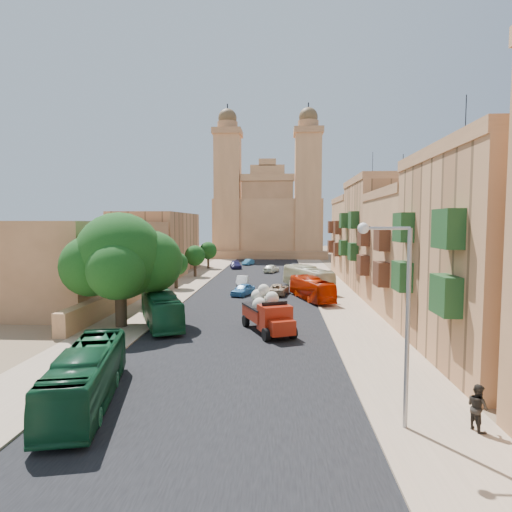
# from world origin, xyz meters

# --- Properties ---
(ground) EXTENTS (260.00, 260.00, 0.00)m
(ground) POSITION_xyz_m (0.00, 0.00, 0.00)
(ground) COLOR brown
(road_surface) EXTENTS (14.00, 140.00, 0.01)m
(road_surface) POSITION_xyz_m (0.00, 30.00, 0.01)
(road_surface) COLOR black
(road_surface) RESTS_ON ground
(sidewalk_east) EXTENTS (5.00, 140.00, 0.01)m
(sidewalk_east) POSITION_xyz_m (9.50, 30.00, 0.01)
(sidewalk_east) COLOR tan
(sidewalk_east) RESTS_ON ground
(sidewalk_west) EXTENTS (5.00, 140.00, 0.01)m
(sidewalk_west) POSITION_xyz_m (-9.50, 30.00, 0.01)
(sidewalk_west) COLOR tan
(sidewalk_west) RESTS_ON ground
(kerb_east) EXTENTS (0.25, 140.00, 0.12)m
(kerb_east) POSITION_xyz_m (7.00, 30.00, 0.06)
(kerb_east) COLOR tan
(kerb_east) RESTS_ON ground
(kerb_west) EXTENTS (0.25, 140.00, 0.12)m
(kerb_west) POSITION_xyz_m (-7.00, 30.00, 0.06)
(kerb_west) COLOR tan
(kerb_west) RESTS_ON ground
(townhouse_a) EXTENTS (9.00, 14.00, 16.40)m
(townhouse_a) POSITION_xyz_m (15.95, -3.00, 6.41)
(townhouse_a) COLOR tan
(townhouse_a) RESTS_ON ground
(townhouse_b) EXTENTS (9.00, 14.00, 14.90)m
(townhouse_b) POSITION_xyz_m (15.95, 11.00, 5.66)
(townhouse_b) COLOR #B27C50
(townhouse_b) RESTS_ON ground
(townhouse_c) EXTENTS (9.00, 14.00, 17.40)m
(townhouse_c) POSITION_xyz_m (15.95, 25.00, 6.91)
(townhouse_c) COLOR tan
(townhouse_c) RESTS_ON ground
(townhouse_d) EXTENTS (9.00, 14.00, 15.90)m
(townhouse_d) POSITION_xyz_m (15.95, 39.00, 6.16)
(townhouse_d) COLOR #B27C50
(townhouse_d) RESTS_ON ground
(west_wall) EXTENTS (1.00, 40.00, 1.80)m
(west_wall) POSITION_xyz_m (-12.50, 20.00, 0.90)
(west_wall) COLOR #B27C50
(west_wall) RESTS_ON ground
(west_building_low) EXTENTS (10.00, 28.00, 8.40)m
(west_building_low) POSITION_xyz_m (-18.00, 18.00, 4.20)
(west_building_low) COLOR #9E6B45
(west_building_low) RESTS_ON ground
(west_building_mid) EXTENTS (10.00, 22.00, 10.00)m
(west_building_mid) POSITION_xyz_m (-18.00, 44.00, 5.00)
(west_building_mid) COLOR tan
(west_building_mid) RESTS_ON ground
(church) EXTENTS (28.00, 22.50, 36.30)m
(church) POSITION_xyz_m (-0.00, 78.61, 9.52)
(church) COLOR #B27C50
(church) RESTS_ON ground
(ficus_tree) EXTENTS (9.08, 8.35, 9.08)m
(ficus_tree) POSITION_xyz_m (-9.42, 4.01, 5.36)
(ficus_tree) COLOR #38291C
(ficus_tree) RESTS_ON ground
(street_tree_a) EXTENTS (2.92, 2.92, 4.49)m
(street_tree_a) POSITION_xyz_m (-10.00, 12.00, 3.00)
(street_tree_a) COLOR #38291C
(street_tree_a) RESTS_ON ground
(street_tree_b) EXTENTS (3.03, 3.03, 4.66)m
(street_tree_b) POSITION_xyz_m (-10.00, 24.00, 3.11)
(street_tree_b) COLOR #38291C
(street_tree_b) RESTS_ON ground
(street_tree_c) EXTENTS (3.14, 3.14, 4.83)m
(street_tree_c) POSITION_xyz_m (-10.00, 36.00, 3.23)
(street_tree_c) COLOR #38291C
(street_tree_c) RESTS_ON ground
(street_tree_d) EXTENTS (3.17, 3.17, 4.87)m
(street_tree_d) POSITION_xyz_m (-10.00, 48.00, 3.26)
(street_tree_d) COLOR #38291C
(street_tree_d) RESTS_ON ground
(streetlamp) EXTENTS (2.11, 0.44, 8.22)m
(streetlamp) POSITION_xyz_m (7.72, -12.00, 5.20)
(streetlamp) COLOR gray
(streetlamp) RESTS_ON ground
(red_truck) EXTENTS (4.36, 6.38, 3.54)m
(red_truck) POSITION_xyz_m (2.25, 2.77, 1.56)
(red_truck) COLOR maroon
(red_truck) RESTS_ON ground
(olive_pickup) EXTENTS (3.47, 4.64, 1.76)m
(olive_pickup) POSITION_xyz_m (6.15, 23.26, 0.86)
(olive_pickup) COLOR #525D23
(olive_pickup) RESTS_ON ground
(bus_green_south) EXTENTS (4.07, 9.44, 2.56)m
(bus_green_south) POSITION_xyz_m (-5.59, -10.46, 1.28)
(bus_green_south) COLOR #134A29
(bus_green_south) RESTS_ON ground
(bus_green_north) EXTENTS (5.89, 9.88, 2.72)m
(bus_green_north) POSITION_xyz_m (-6.50, 4.76, 1.36)
(bus_green_north) COLOR #144F2C
(bus_green_north) RESTS_ON ground
(bus_red_east) EXTENTS (4.52, 8.89, 2.42)m
(bus_red_east) POSITION_xyz_m (6.50, 16.69, 1.21)
(bus_red_east) COLOR #BE1E00
(bus_red_east) RESTS_ON ground
(bus_cream_east) EXTENTS (5.98, 10.69, 2.92)m
(bus_cream_east) POSITION_xyz_m (6.50, 23.74, 1.46)
(bus_cream_east) COLOR beige
(bus_cream_east) RESTS_ON ground
(car_blue_a) EXTENTS (2.90, 4.26, 1.35)m
(car_blue_a) POSITION_xyz_m (-1.10, 19.17, 0.67)
(car_blue_a) COLOR #3F8AC8
(car_blue_a) RESTS_ON ground
(car_white_a) EXTENTS (1.50, 4.13, 1.35)m
(car_white_a) POSITION_xyz_m (-1.79, 26.22, 0.68)
(car_white_a) COLOR silver
(car_white_a) RESTS_ON ground
(car_cream) EXTENTS (2.83, 4.84, 1.26)m
(car_cream) POSITION_xyz_m (2.89, 19.93, 0.63)
(car_cream) COLOR tan
(car_cream) RESTS_ON ground
(car_dkblue) EXTENTS (2.75, 4.87, 1.33)m
(car_dkblue) POSITION_xyz_m (-5.00, 48.16, 0.67)
(car_dkblue) COLOR #191846
(car_dkblue) RESTS_ON ground
(car_white_b) EXTENTS (2.91, 4.40, 1.39)m
(car_white_b) POSITION_xyz_m (1.62, 42.14, 0.70)
(car_white_b) COLOR white
(car_white_b) RESTS_ON ground
(car_blue_b) EXTENTS (2.34, 3.76, 1.17)m
(car_blue_b) POSITION_xyz_m (-3.21, 54.78, 0.58)
(car_blue_b) COLOR teal
(car_blue_b) RESTS_ON ground
(pedestrian_a) EXTENTS (0.62, 0.48, 1.49)m
(pedestrian_a) POSITION_xyz_m (8.63, 14.74, 0.75)
(pedestrian_a) COLOR black
(pedestrian_a) RESTS_ON ground
(pedestrian_b) EXTENTS (0.95, 1.08, 1.86)m
(pedestrian_b) POSITION_xyz_m (11.00, -12.03, 0.93)
(pedestrian_b) COLOR black
(pedestrian_b) RESTS_ON ground
(pedestrian_c) EXTENTS (0.57, 1.07, 1.73)m
(pedestrian_c) POSITION_xyz_m (7.50, 19.00, 0.87)
(pedestrian_c) COLOR #313237
(pedestrian_c) RESTS_ON ground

